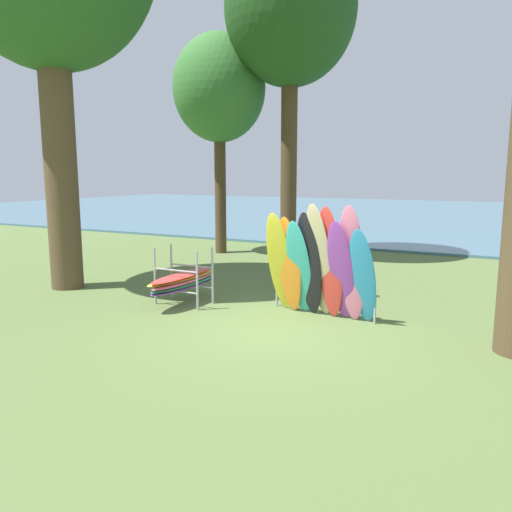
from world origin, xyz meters
TOP-DOWN VIEW (x-y plane):
  - ground_plane at (0.00, 0.00)m, footprint 80.00×80.00m
  - lake_water at (0.00, 28.24)m, footprint 80.00×36.00m
  - tree_mid_behind at (-3.01, 7.46)m, footprint 4.21×4.21m
  - tree_far_left_back at (-5.61, 7.35)m, footprint 3.20×3.20m
  - leaning_board_pile at (0.44, 1.09)m, footprint 2.39×0.86m
  - board_storage_rack at (-2.58, 0.75)m, footprint 1.15×2.13m

SIDE VIEW (x-z plane):
  - ground_plane at x=0.00m, z-range 0.00..0.00m
  - lake_water at x=0.00m, z-range 0.00..0.10m
  - board_storage_rack at x=-2.58m, z-range -0.10..1.15m
  - leaning_board_pile at x=0.44m, z-range -0.10..2.18m
  - tree_far_left_back at x=-5.61m, z-range 1.89..9.47m
  - tree_mid_behind at x=-3.01m, z-range 2.69..13.11m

